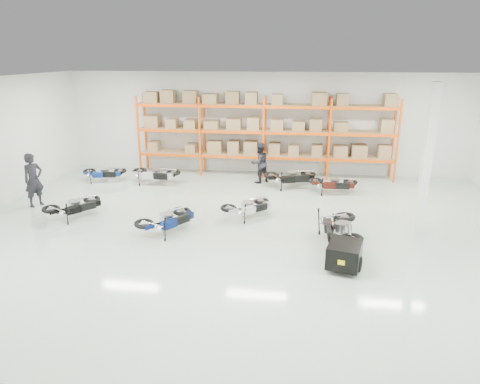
# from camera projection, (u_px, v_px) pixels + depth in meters

# --- Properties ---
(room) EXTENTS (18.00, 18.00, 18.00)m
(room) POSITION_uv_depth(u_px,v_px,m) (248.00, 160.00, 12.61)
(room) COLOR #A8BBA9
(room) RESTS_ON ground
(pallet_rack) EXTENTS (11.28, 0.98, 3.62)m
(pallet_rack) POSITION_uv_depth(u_px,v_px,m) (264.00, 125.00, 18.69)
(pallet_rack) COLOR #EF530C
(pallet_rack) RESTS_ON ground
(structural_column) EXTENTS (0.25, 0.25, 4.50)m
(structural_column) POSITION_uv_depth(u_px,v_px,m) (427.00, 161.00, 12.44)
(structural_column) COLOR white
(structural_column) RESTS_ON ground
(moto_blue_centre) EXTENTS (1.70, 1.91, 1.12)m
(moto_blue_centre) POSITION_uv_depth(u_px,v_px,m) (168.00, 216.00, 13.00)
(moto_blue_centre) COLOR #07174F
(moto_blue_centre) RESTS_ON ground
(moto_silver_left) EXTENTS (1.72, 1.63, 1.03)m
(moto_silver_left) POSITION_uv_depth(u_px,v_px,m) (249.00, 204.00, 14.21)
(moto_silver_left) COLOR silver
(moto_silver_left) RESTS_ON ground
(moto_black_far_left) EXTENTS (1.69, 1.84, 1.09)m
(moto_black_far_left) POSITION_uv_depth(u_px,v_px,m) (74.00, 203.00, 14.19)
(moto_black_far_left) COLOR black
(moto_black_far_left) RESTS_ON ground
(moto_touring_right) EXTENTS (0.99, 1.96, 1.27)m
(moto_touring_right) POSITION_uv_depth(u_px,v_px,m) (339.00, 224.00, 12.23)
(moto_touring_right) COLOR black
(moto_touring_right) RESTS_ON ground
(trailer) EXTENTS (1.01, 1.73, 0.70)m
(trailer) POSITION_uv_depth(u_px,v_px,m) (344.00, 254.00, 10.78)
(trailer) COLOR black
(trailer) RESTS_ON ground
(moto_back_a) EXTENTS (1.70, 1.04, 1.03)m
(moto_back_a) POSITION_uv_depth(u_px,v_px,m) (103.00, 170.00, 18.28)
(moto_back_a) COLOR navy
(moto_back_a) RESTS_ON ground
(moto_back_b) EXTENTS (1.85, 0.97, 1.17)m
(moto_back_b) POSITION_uv_depth(u_px,v_px,m) (154.00, 171.00, 17.93)
(moto_back_b) COLOR silver
(moto_back_b) RESTS_ON ground
(moto_back_c) EXTENTS (2.05, 1.38, 1.22)m
(moto_back_c) POSITION_uv_depth(u_px,v_px,m) (291.00, 174.00, 17.43)
(moto_back_c) COLOR black
(moto_back_c) RESTS_ON ground
(moto_back_d) EXTENTS (1.65, 0.83, 1.06)m
(moto_back_d) POSITION_uv_depth(u_px,v_px,m) (333.00, 181.00, 16.73)
(moto_back_d) COLOR #3A110B
(moto_back_d) RESTS_ON ground
(person_left) EXTENTS (0.74, 0.84, 1.93)m
(person_left) POSITION_uv_depth(u_px,v_px,m) (34.00, 180.00, 15.18)
(person_left) COLOR black
(person_left) RESTS_ON ground
(person_back) EXTENTS (1.05, 1.02, 1.70)m
(person_back) POSITION_uv_depth(u_px,v_px,m) (260.00, 163.00, 18.00)
(person_back) COLOR black
(person_back) RESTS_ON ground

